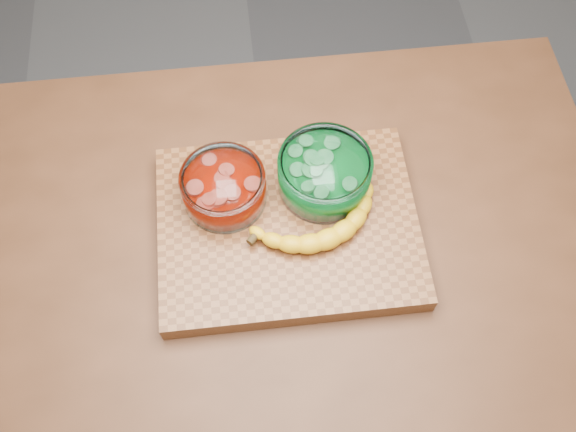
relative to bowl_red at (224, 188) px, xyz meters
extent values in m
plane|color=#5A5A5F|center=(0.10, -0.06, -0.97)|extent=(3.50, 3.50, 0.00)
cube|color=#4E2A17|center=(0.10, -0.06, -0.52)|extent=(1.20, 0.80, 0.90)
cube|color=brown|center=(0.10, -0.06, -0.05)|extent=(0.45, 0.35, 0.04)
cylinder|color=white|center=(0.00, 0.00, 0.00)|extent=(0.15, 0.15, 0.07)
cylinder|color=#C01703|center=(0.00, 0.00, -0.01)|extent=(0.12, 0.12, 0.04)
cylinder|color=#F3604D|center=(0.00, 0.00, 0.02)|extent=(0.12, 0.12, 0.02)
cylinder|color=white|center=(0.18, 0.01, 0.00)|extent=(0.16, 0.16, 0.08)
cylinder|color=#097F29|center=(0.18, 0.01, -0.01)|extent=(0.14, 0.14, 0.04)
cylinder|color=#5CC46E|center=(0.18, 0.01, 0.02)|extent=(0.13, 0.13, 0.02)
camera|label=1|loc=(0.05, -0.57, 0.95)|focal=40.00mm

